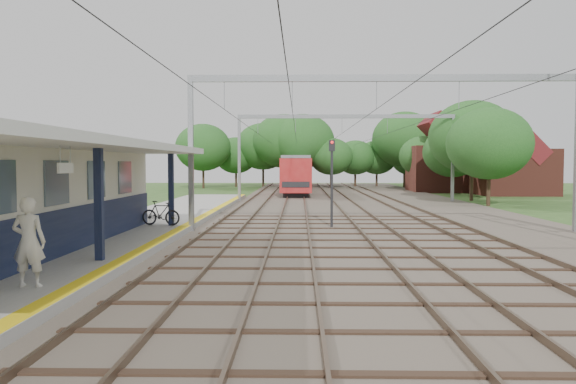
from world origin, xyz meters
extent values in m
plane|color=#2D4C1E|center=(0.00, 0.00, 0.00)|extent=(160.00, 160.00, 0.00)
cube|color=#473D33|center=(4.00, 30.00, 0.05)|extent=(18.00, 90.00, 0.10)
cube|color=gray|center=(-7.50, 14.00, 0.17)|extent=(5.00, 52.00, 0.35)
cube|color=yellow|center=(-5.25, 14.00, 0.35)|extent=(0.45, 52.00, 0.01)
cube|color=beige|center=(-8.90, 7.00, 2.05)|extent=(3.20, 18.00, 3.40)
cube|color=#121A3A|center=(-7.28, 7.00, 1.05)|extent=(0.06, 18.00, 1.40)
cube|color=slate|center=(-7.27, 7.00, 2.55)|extent=(0.05, 16.00, 1.30)
cube|color=#121A3A|center=(-5.90, 6.00, 1.95)|extent=(0.22, 0.22, 3.20)
cube|color=#121A3A|center=(-5.90, 15.00, 1.95)|extent=(0.22, 0.22, 3.20)
cube|color=silver|center=(-7.80, 6.00, 3.67)|extent=(6.40, 20.00, 0.24)
cube|color=white|center=(-6.00, 4.00, 3.00)|extent=(0.06, 0.85, 0.26)
cube|color=brown|center=(-4.22, 30.00, 0.17)|extent=(0.07, 88.00, 0.15)
cube|color=brown|center=(-2.78, 30.00, 0.17)|extent=(0.07, 88.00, 0.15)
cube|color=brown|center=(-1.22, 30.00, 0.17)|extent=(0.07, 88.00, 0.15)
cube|color=brown|center=(0.22, 30.00, 0.17)|extent=(0.07, 88.00, 0.15)
cube|color=brown|center=(2.48, 30.00, 0.17)|extent=(0.07, 88.00, 0.15)
cube|color=brown|center=(3.92, 30.00, 0.17)|extent=(0.07, 88.00, 0.15)
cube|color=brown|center=(6.08, 30.00, 0.17)|extent=(0.07, 88.00, 0.15)
cube|color=brown|center=(7.52, 30.00, 0.17)|extent=(0.07, 88.00, 0.15)
cube|color=gray|center=(-5.00, 15.00, 3.50)|extent=(0.22, 0.22, 7.00)
cube|color=gray|center=(3.50, 15.00, 6.85)|extent=(17.00, 0.20, 0.30)
cube|color=gray|center=(-5.00, 35.00, 3.50)|extent=(0.22, 0.22, 7.00)
cube|color=gray|center=(12.00, 35.00, 3.50)|extent=(0.22, 0.22, 7.00)
cube|color=gray|center=(3.50, 35.00, 6.85)|extent=(17.00, 0.20, 0.30)
cylinder|color=black|center=(-3.50, 30.00, 5.50)|extent=(0.02, 88.00, 0.02)
cylinder|color=black|center=(-0.50, 30.00, 5.50)|extent=(0.02, 88.00, 0.02)
cylinder|color=black|center=(3.20, 30.00, 5.50)|extent=(0.02, 88.00, 0.02)
cylinder|color=black|center=(6.80, 30.00, 5.50)|extent=(0.02, 88.00, 0.02)
cylinder|color=#382619|center=(-10.00, 61.00, 1.44)|extent=(0.28, 0.28, 2.88)
ellipsoid|color=#194418|center=(-10.00, 61.00, 4.96)|extent=(6.72, 6.72, 5.76)
cylinder|color=#382619|center=(-4.00, 63.00, 1.26)|extent=(0.28, 0.28, 2.52)
ellipsoid|color=#194418|center=(-4.00, 63.00, 4.34)|extent=(5.88, 5.88, 5.04)
cylinder|color=#382619|center=(2.00, 60.00, 1.62)|extent=(0.28, 0.28, 3.24)
ellipsoid|color=#194418|center=(2.00, 60.00, 5.58)|extent=(7.56, 7.56, 6.48)
cylinder|color=#382619|center=(8.00, 62.00, 1.35)|extent=(0.28, 0.28, 2.70)
ellipsoid|color=#194418|center=(8.00, 62.00, 4.65)|extent=(6.30, 6.30, 5.40)
cylinder|color=#382619|center=(14.50, 38.00, 1.26)|extent=(0.28, 0.28, 2.52)
ellipsoid|color=#194418|center=(14.50, 38.00, 4.34)|extent=(5.88, 5.88, 5.04)
cylinder|color=#382619|center=(15.00, 54.00, 1.44)|extent=(0.28, 0.28, 2.88)
ellipsoid|color=#194418|center=(15.00, 54.00, 4.96)|extent=(6.72, 6.72, 5.76)
cube|color=brown|center=(21.00, 46.00, 2.25)|extent=(7.00, 6.00, 4.50)
cube|color=maroon|center=(21.00, 46.00, 5.40)|extent=(4.99, 6.12, 4.99)
cube|color=brown|center=(16.00, 52.00, 2.50)|extent=(8.00, 6.00, 5.00)
cube|color=maroon|center=(16.00, 52.00, 5.90)|extent=(5.52, 6.12, 5.52)
imported|color=silver|center=(-6.22, 2.48, 1.37)|extent=(0.75, 0.50, 2.03)
imported|color=black|center=(-6.37, 15.00, 0.90)|extent=(1.88, 0.87, 1.09)
cube|color=black|center=(-0.50, 47.00, 0.32)|extent=(2.24, 15.97, 0.44)
cube|color=#A51818|center=(-0.50, 47.00, 2.06)|extent=(2.80, 17.36, 3.02)
cube|color=black|center=(-0.50, 47.00, 2.37)|extent=(2.84, 15.97, 0.87)
cube|color=slate|center=(-0.50, 47.00, 3.69)|extent=(2.57, 17.36, 0.28)
cube|color=black|center=(-0.50, 64.96, 0.32)|extent=(2.24, 15.97, 0.44)
cube|color=#A51818|center=(-0.50, 64.96, 2.06)|extent=(2.80, 17.36, 3.02)
cube|color=black|center=(-0.50, 64.96, 2.37)|extent=(2.84, 15.97, 0.87)
cube|color=slate|center=(-0.50, 64.96, 3.69)|extent=(2.57, 17.36, 0.28)
cylinder|color=black|center=(1.35, 16.66, 1.92)|extent=(0.13, 0.13, 3.85)
cube|color=black|center=(1.35, 16.66, 3.95)|extent=(0.31, 0.21, 0.53)
sphere|color=red|center=(1.35, 16.56, 4.10)|extent=(0.13, 0.13, 0.13)
camera|label=1|loc=(-0.18, -9.83, 3.11)|focal=35.00mm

